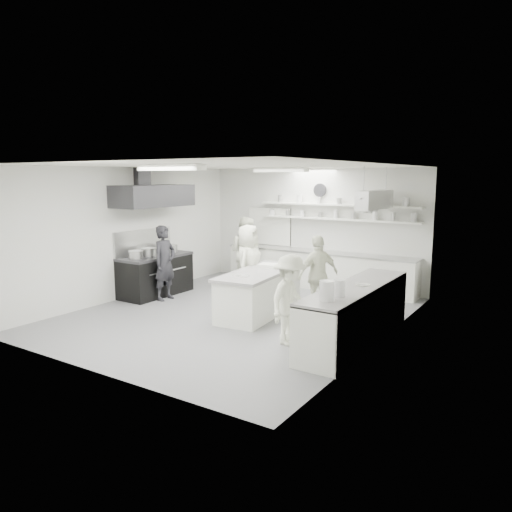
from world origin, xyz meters
The scene contains 27 objects.
floor centered at (0.00, 0.00, -0.01)m, with size 6.00×7.00×0.02m, color gray.
ceiling centered at (0.00, 0.00, 3.01)m, with size 6.00×7.00×0.02m, color white.
wall_back centered at (0.00, 3.50, 1.50)m, with size 6.00×0.04×3.00m, color silver.
wall_front centered at (0.00, -3.50, 1.50)m, with size 6.00×0.04×3.00m, color silver.
wall_left centered at (-3.00, 0.00, 1.50)m, with size 0.04×7.00×3.00m, color silver.
wall_right centered at (3.00, 0.00, 1.50)m, with size 0.04×7.00×3.00m, color silver.
stove centered at (-2.60, 0.40, 0.45)m, with size 0.80×1.80×0.90m, color black.
exhaust_hood centered at (-2.60, 0.40, 2.35)m, with size 0.85×2.00×0.50m, color #353539.
back_counter centered at (0.30, 3.20, 0.46)m, with size 5.00×0.60×0.92m, color white.
shelf_lower centered at (0.70, 3.37, 1.75)m, with size 4.20×0.26×0.04m, color white.
shelf_upper centered at (0.70, 3.37, 2.10)m, with size 4.20×0.26×0.04m, color white.
pass_through_window centered at (-1.30, 3.48, 1.45)m, with size 1.30×0.04×1.00m, color black.
wall_clock centered at (0.20, 3.46, 2.45)m, with size 0.32×0.32×0.05m, color white.
right_counter centered at (2.65, -0.20, 0.47)m, with size 0.74×3.30×0.94m, color white.
pot_rack centered at (2.00, 2.40, 2.30)m, with size 0.30×1.60×0.40m, color #B2B2B2.
light_fixture_front centered at (0.00, -1.80, 2.94)m, with size 1.30×0.25×0.10m, color white.
light_fixture_rear centered at (0.00, 1.80, 2.94)m, with size 1.30×0.25×0.10m, color white.
prep_island centered at (0.36, 0.36, 0.42)m, with size 0.86×2.30×0.85m, color white.
stove_pot centered at (-2.60, 0.21, 1.03)m, with size 0.36×0.36×0.24m, color #B2B2B2.
cook_stove centered at (-2.09, 0.19, 0.85)m, with size 0.62×0.41×1.71m, color black.
cook_back centered at (-1.33, 2.34, 0.89)m, with size 0.87×0.67×1.78m, color white.
cook_island_left centered at (-0.29, 0.91, 0.88)m, with size 0.86×0.56×1.76m, color white.
cook_island_right centered at (1.35, 1.02, 0.82)m, with size 0.96×0.40×1.63m, color white.
cook_right centered at (1.76, -0.91, 0.76)m, with size 0.99×0.57×1.52m, color white.
bowl_island_a centered at (0.37, -0.25, 0.88)m, with size 0.24×0.24×0.06m, color #B2B2B2.
bowl_island_b centered at (0.21, -0.25, 0.88)m, with size 0.19×0.19×0.06m, color white.
bowl_right centered at (2.73, -0.12, 0.97)m, with size 0.23×0.23×0.06m, color white.
Camera 1 is at (5.59, -7.88, 2.80)m, focal length 34.34 mm.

